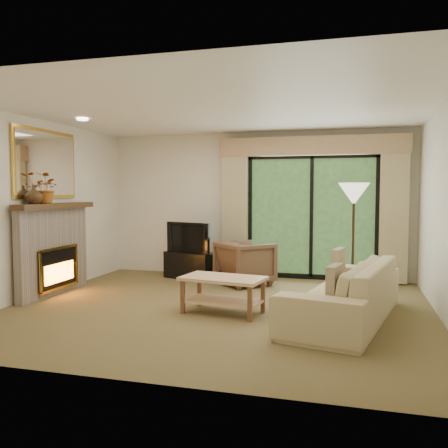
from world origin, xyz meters
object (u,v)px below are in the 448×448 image
(armchair, at_px, (245,263))
(media_console, at_px, (191,265))
(coffee_table, at_px, (223,295))
(sofa, at_px, (343,291))

(armchair, bearing_deg, media_console, 27.25)
(coffee_table, bearing_deg, media_console, 127.62)
(armchair, height_order, sofa, armchair)
(media_console, bearing_deg, sofa, -18.58)
(sofa, height_order, coffee_table, sofa)
(media_console, distance_m, sofa, 3.39)
(armchair, bearing_deg, sofa, 175.63)
(armchair, relative_size, coffee_table, 0.77)
(media_console, bearing_deg, armchair, 3.28)
(media_console, height_order, coffee_table, media_console)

